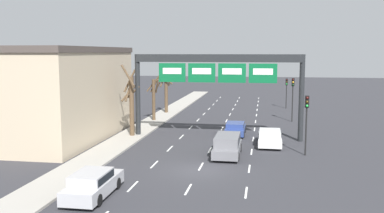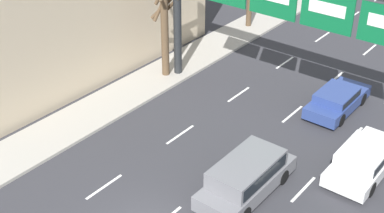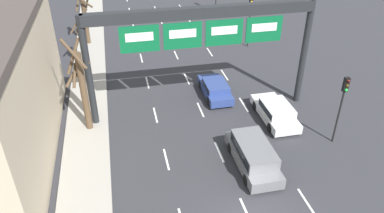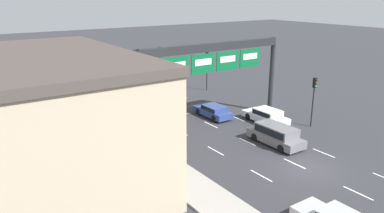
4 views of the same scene
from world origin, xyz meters
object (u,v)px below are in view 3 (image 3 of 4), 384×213
at_px(suv_grey, 253,154).
at_px(tree_bare_second, 82,85).
at_px(car_white, 276,111).
at_px(tree_bare_closest, 85,14).
at_px(traffic_light_near_gantry, 343,97).
at_px(sign_gantry, 203,31).
at_px(car_blue, 215,88).
at_px(traffic_light_mid_block, 250,12).
at_px(tree_bare_third, 83,39).

height_order(suv_grey, tree_bare_second, tree_bare_second).
relative_size(car_white, tree_bare_second, 0.71).
xyz_separation_m(car_white, tree_bare_closest, (-12.85, 16.95, 2.36)).
bearing_deg(traffic_light_near_gantry, tree_bare_closest, 127.65).
bearing_deg(sign_gantry, car_blue, 51.35).
bearing_deg(sign_gantry, suv_grey, -76.60).
relative_size(sign_gantry, traffic_light_mid_block, 3.10).
bearing_deg(traffic_light_mid_block, sign_gantry, -124.10).
height_order(car_blue, traffic_light_near_gantry, traffic_light_near_gantry).
height_order(sign_gantry, tree_bare_second, sign_gantry).
bearing_deg(traffic_light_mid_block, car_white, -101.40).
xyz_separation_m(sign_gantry, tree_bare_third, (-8.10, 8.70, -3.20)).
height_order(car_white, traffic_light_mid_block, traffic_light_mid_block).
height_order(traffic_light_mid_block, tree_bare_third, tree_bare_third).
height_order(sign_gantry, tree_bare_third, sign_gantry).
bearing_deg(traffic_light_mid_block, tree_bare_second, -143.20).
bearing_deg(traffic_light_mid_block, tree_bare_closest, 165.69).
bearing_deg(traffic_light_mid_block, car_blue, -123.03).
bearing_deg(car_blue, tree_bare_second, -165.25).
bearing_deg(traffic_light_mid_block, traffic_light_near_gantry, -89.95).
relative_size(traffic_light_mid_block, tree_bare_third, 0.95).
xyz_separation_m(car_white, traffic_light_near_gantry, (2.64, -3.12, 2.55)).
bearing_deg(car_white, tree_bare_second, 172.70).
distance_m(traffic_light_near_gantry, tree_bare_closest, 25.35).
xyz_separation_m(car_blue, tree_bare_closest, (-9.68, 12.85, 2.42)).
bearing_deg(tree_bare_third, tree_bare_closest, 90.19).
bearing_deg(traffic_light_near_gantry, traffic_light_mid_block, 90.05).
bearing_deg(traffic_light_mid_block, tree_bare_third, -172.05).
xyz_separation_m(car_white, tree_bare_second, (-12.60, 1.61, 2.62)).
relative_size(traffic_light_mid_block, tree_bare_second, 0.75).
distance_m(tree_bare_closest, tree_bare_second, 15.34).
bearing_deg(tree_bare_second, suv_grey, -32.07).
height_order(car_blue, tree_bare_third, tree_bare_third).
distance_m(car_white, traffic_light_mid_block, 13.55).
bearing_deg(car_white, sign_gantry, 155.66).
relative_size(sign_gantry, tree_bare_third, 2.94).
height_order(sign_gantry, traffic_light_near_gantry, sign_gantry).
relative_size(tree_bare_closest, tree_bare_second, 0.83).
xyz_separation_m(suv_grey, car_blue, (0.04, 8.37, -0.24)).
height_order(car_white, tree_bare_closest, tree_bare_closest).
bearing_deg(car_white, car_blue, 127.70).
xyz_separation_m(sign_gantry, tree_bare_second, (-7.87, -0.53, -2.76)).
xyz_separation_m(traffic_light_near_gantry, traffic_light_mid_block, (-0.01, 16.12, 0.24)).
xyz_separation_m(tree_bare_closest, tree_bare_second, (0.25, -15.33, 0.25)).
relative_size(car_blue, tree_bare_second, 0.67).
relative_size(traffic_light_near_gantry, tree_bare_second, 0.70).
relative_size(car_blue, traffic_light_near_gantry, 0.95).
distance_m(sign_gantry, tree_bare_third, 12.31).
distance_m(suv_grey, tree_bare_third, 18.03).
height_order(sign_gantry, suv_grey, sign_gantry).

